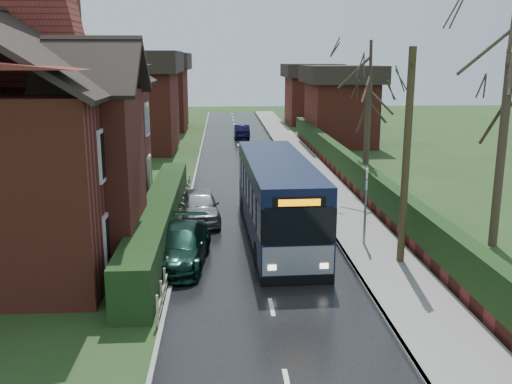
{
  "coord_description": "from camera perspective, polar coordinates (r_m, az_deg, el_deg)",
  "views": [
    {
      "loc": [
        -1.37,
        -17.23,
        7.01
      ],
      "look_at": [
        -0.03,
        5.03,
        1.8
      ],
      "focal_mm": 40.0,
      "sensor_mm": 36.0,
      "label": 1
    }
  ],
  "objects": [
    {
      "name": "bus",
      "position": [
        22.69,
        2.14,
        -0.73
      ],
      "size": [
        2.72,
        10.49,
        3.16
      ],
      "rotation": [
        0.0,
        0.0,
        0.03
      ],
      "color": "black",
      "rests_on": "ground"
    },
    {
      "name": "kerb_left",
      "position": [
        28.15,
        -6.76,
        -1.26
      ],
      "size": [
        0.12,
        100.0,
        0.1
      ],
      "primitive_type": "cube",
      "color": "gray",
      "rests_on": "ground"
    },
    {
      "name": "ground",
      "position": [
        18.65,
        1.03,
        -8.93
      ],
      "size": [
        140.0,
        140.0,
        0.0
      ],
      "primitive_type": "plane",
      "color": "#2B471E",
      "rests_on": "ground"
    },
    {
      "name": "car_green",
      "position": [
        20.14,
        -7.66,
        -5.34
      ],
      "size": [
        2.29,
        4.74,
        1.33
      ],
      "primitive_type": "imported",
      "rotation": [
        0.0,
        0.0,
        -0.09
      ],
      "color": "black",
      "rests_on": "ground"
    },
    {
      "name": "picket_fence",
      "position": [
        23.25,
        -7.71,
        -3.36
      ],
      "size": [
        0.1,
        16.0,
        0.9
      ],
      "primitive_type": null,
      "color": "gray",
      "rests_on": "ground"
    },
    {
      "name": "road",
      "position": [
        28.15,
        -0.55,
        -1.25
      ],
      "size": [
        6.0,
        100.0,
        0.02
      ],
      "primitive_type": "cube",
      "color": "black",
      "rests_on": "ground"
    },
    {
      "name": "tree_right_far",
      "position": [
        29.39,
        11.3,
        11.43
      ],
      "size": [
        4.33,
        4.33,
        8.37
      ],
      "color": "#33281E",
      "rests_on": "ground"
    },
    {
      "name": "kerb_right",
      "position": [
        28.45,
        5.6,
        -1.03
      ],
      "size": [
        0.12,
        100.0,
        0.14
      ],
      "primitive_type": "cube",
      "color": "gray",
      "rests_on": "ground"
    },
    {
      "name": "telegraph_pole",
      "position": [
        19.79,
        14.79,
        3.24
      ],
      "size": [
        0.29,
        0.95,
        7.42
      ],
      "rotation": [
        0.0,
        0.0,
        -0.22
      ],
      "color": "#322916",
      "rests_on": "ground"
    },
    {
      "name": "right_wall_hedge",
      "position": [
        28.79,
        11.05,
        0.89
      ],
      "size": [
        0.6,
        50.0,
        1.8
      ],
      "color": "maroon",
      "rests_on": "ground"
    },
    {
      "name": "car_distant",
      "position": [
        52.0,
        -1.45,
        6.09
      ],
      "size": [
        1.38,
        3.78,
        1.24
      ],
      "primitive_type": "imported",
      "rotation": [
        0.0,
        0.0,
        3.16
      ],
      "color": "black",
      "rests_on": "ground"
    },
    {
      "name": "bus_stop_sign",
      "position": [
        21.74,
        10.94,
        -0.27
      ],
      "size": [
        0.17,
        0.47,
        3.12
      ],
      "rotation": [
        0.0,
        0.0,
        -0.24
      ],
      "color": "slate",
      "rests_on": "ground"
    },
    {
      "name": "car_silver",
      "position": [
        25.32,
        -5.65,
        -1.36
      ],
      "size": [
        2.02,
        4.21,
        1.39
      ],
      "primitive_type": "imported",
      "rotation": [
        0.0,
        0.0,
        0.1
      ],
      "color": "#9FA0A4",
      "rests_on": "ground"
    },
    {
      "name": "brick_house",
      "position": [
        23.35,
        -21.92,
        5.73
      ],
      "size": [
        9.3,
        14.6,
        10.3
      ],
      "color": "maroon",
      "rests_on": "ground"
    },
    {
      "name": "front_hedge",
      "position": [
        23.22,
        -9.59,
        -2.55
      ],
      "size": [
        1.2,
        16.0,
        1.6
      ],
      "primitive_type": "cube",
      "color": "black",
      "rests_on": "ground"
    },
    {
      "name": "pavement",
      "position": [
        28.66,
        7.97,
        -0.99
      ],
      "size": [
        2.5,
        100.0,
        0.14
      ],
      "primitive_type": "cube",
      "color": "slate",
      "rests_on": "ground"
    },
    {
      "name": "tree_right_near",
      "position": [
        22.85,
        24.17,
        12.67
      ],
      "size": [
        4.5,
        4.5,
        9.72
      ],
      "color": "#392C22",
      "rests_on": "ground"
    }
  ]
}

